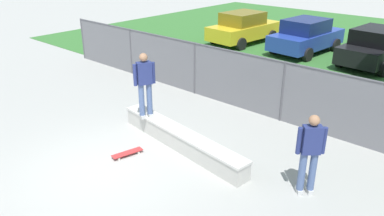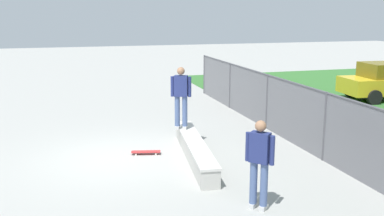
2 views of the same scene
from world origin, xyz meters
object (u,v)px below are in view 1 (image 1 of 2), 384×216
car_yellow (244,28)px  car_blue (306,36)px  skateboard (127,153)px  concrete_ledge (181,139)px  bystander (310,152)px  skateboarder (145,83)px  car_black (376,47)px

car_yellow → car_blue: 3.42m
skateboard → car_blue: 12.25m
concrete_ledge → bystander: size_ratio=2.44×
skateboarder → skateboard: bearing=-65.0°
concrete_ledge → car_yellow: (-5.42, 10.61, 0.59)m
skateboarder → car_yellow: 11.45m
skateboarder → car_black: size_ratio=0.42×
car_yellow → car_black: same height
skateboard → car_yellow: size_ratio=0.19×
car_yellow → car_black: 6.67m
bystander → skateboarder: bearing=-175.4°
car_yellow → bystander: 13.49m
skateboard → car_yellow: (-4.69, 11.80, 0.77)m
skateboarder → car_yellow: size_ratio=0.42×
skateboarder → bystander: skateboarder is taller
skateboard → car_black: bearing=80.8°
car_yellow → bystander: bystander is taller
car_blue → skateboard: bearing=-84.0°
skateboarder → skateboard: 1.92m
concrete_ledge → car_blue: bearing=100.4°
skateboarder → car_black: 11.31m
skateboard → bystander: 4.42m
bystander → car_black: bearing=101.0°
car_blue → car_black: bearing=-0.1°
car_black → concrete_ledge: bearing=-96.5°
car_blue → bystander: size_ratio=2.38×
concrete_ledge → car_yellow: 11.93m
car_yellow → skateboarder: bearing=-68.7°
skateboarder → car_black: bearing=77.2°
car_blue → car_yellow: bearing=-174.0°
skateboarder → bystander: 4.62m
car_yellow → car_blue: (3.41, 0.36, 0.00)m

